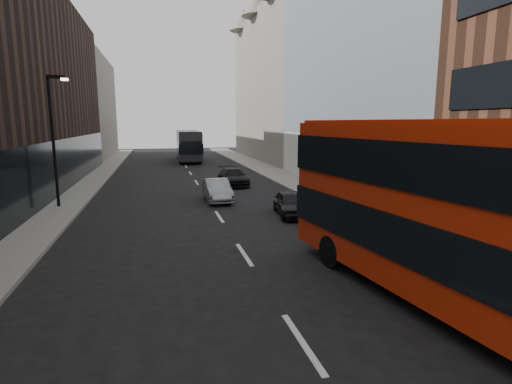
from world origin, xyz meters
TOP-DOWN VIEW (x-y plane):
  - sidewalk_right at (7.50, 25.00)m, footprint 3.00×80.00m
  - sidewalk_left at (-8.00, 25.00)m, footprint 2.00×80.00m
  - building_modern_block at (11.47, 21.00)m, footprint 5.03×22.00m
  - building_victorian at (11.38, 44.00)m, footprint 6.50×24.00m
  - building_left_mid at (-11.50, 30.00)m, footprint 5.00×24.00m
  - building_left_far at (-11.50, 52.00)m, footprint 5.00×20.00m
  - street_lamp at (-8.22, 18.00)m, footprint 1.06×0.22m
  - red_bus at (4.20, 2.55)m, footprint 4.32×12.04m
  - grey_bus at (0.80, 44.48)m, footprint 2.94×11.50m
  - car_a at (3.64, 13.51)m, footprint 1.86×3.77m
  - car_b at (0.51, 18.19)m, footprint 1.42×4.00m
  - car_c at (2.59, 24.00)m, footprint 1.94×4.45m

SIDE VIEW (x-z plane):
  - sidewalk_right at x=7.50m, z-range 0.00..0.15m
  - sidewalk_left at x=-8.00m, z-range 0.00..0.15m
  - car_a at x=3.64m, z-range 0.00..1.24m
  - car_c at x=2.59m, z-range 0.00..1.27m
  - car_b at x=0.51m, z-range 0.00..1.31m
  - grey_bus at x=0.80m, z-range 0.13..3.82m
  - red_bus at x=4.20m, z-range 0.26..5.03m
  - street_lamp at x=-8.22m, z-range 0.68..7.68m
  - building_left_far at x=-11.50m, z-range 0.00..13.00m
  - building_left_mid at x=-11.50m, z-range 0.00..14.00m
  - building_victorian at x=11.38m, z-range -0.84..20.16m
  - building_modern_block at x=11.47m, z-range -0.10..19.90m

